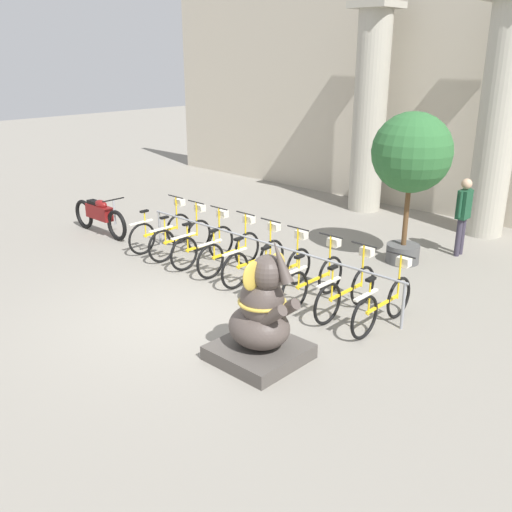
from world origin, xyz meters
TOP-DOWN VIEW (x-y plane):
  - ground_plane at (0.00, 0.00)m, footprint 60.00×60.00m
  - building_facade at (0.00, 8.60)m, footprint 20.00×0.20m
  - column_left at (-1.63, 7.60)m, footprint 1.06×1.06m
  - column_right at (1.63, 7.60)m, footprint 1.06×1.06m
  - bike_rack at (-0.25, 1.95)m, footprint 6.05×0.05m
  - bicycle_0 at (-2.97, 1.82)m, footprint 0.48×1.66m
  - bicycle_1 at (-2.29, 1.81)m, footprint 0.48×1.66m
  - bicycle_2 at (-1.61, 1.81)m, footprint 0.48×1.66m
  - bicycle_3 at (-0.93, 1.87)m, footprint 0.48×1.66m
  - bicycle_4 at (-0.25, 1.84)m, footprint 0.48×1.66m
  - bicycle_5 at (0.44, 1.81)m, footprint 0.48×1.66m
  - bicycle_6 at (1.12, 1.85)m, footprint 0.48×1.66m
  - bicycle_7 at (1.80, 1.82)m, footprint 0.48×1.66m
  - bicycle_8 at (2.48, 1.80)m, footprint 0.48×1.66m
  - elephant_statue at (1.80, -0.21)m, footprint 1.15×1.15m
  - motorcycle at (-4.84, 1.48)m, footprint 2.07×0.55m
  - person_pedestrian at (1.87, 5.79)m, footprint 0.21×0.47m
  - potted_tree at (1.24, 4.59)m, footprint 1.53×1.53m

SIDE VIEW (x-z plane):
  - ground_plane at x=0.00m, z-range 0.00..0.00m
  - bicycle_0 at x=-2.97m, z-range -0.13..0.96m
  - bicycle_1 at x=-2.29m, z-range -0.13..0.96m
  - bicycle_2 at x=-1.61m, z-range -0.13..0.96m
  - bicycle_3 at x=-0.93m, z-range -0.13..0.96m
  - bicycle_4 at x=-0.25m, z-range -0.13..0.96m
  - bicycle_5 at x=0.44m, z-range -0.13..0.96m
  - bicycle_6 at x=1.12m, z-range -0.13..0.96m
  - bicycle_7 at x=1.80m, z-range -0.13..0.96m
  - bicycle_8 at x=2.48m, z-range -0.13..0.96m
  - motorcycle at x=-4.84m, z-range -0.01..0.93m
  - elephant_statue at x=1.80m, z-range -0.30..1.52m
  - bike_rack at x=-0.25m, z-range 0.26..1.03m
  - person_pedestrian at x=1.87m, z-range 0.15..1.77m
  - potted_tree at x=1.24m, z-range 0.63..3.61m
  - column_left at x=-1.63m, z-range 0.04..5.20m
  - column_right at x=1.63m, z-range 0.04..5.20m
  - building_facade at x=0.00m, z-range 0.00..6.00m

